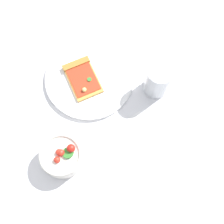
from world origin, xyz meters
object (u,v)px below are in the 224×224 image
at_px(pizza_slice_main, 82,76).
at_px(soda_glass, 157,81).
at_px(plate, 90,78).
at_px(paper_napkin, 138,140).
at_px(salad_bowl, 62,156).

relative_size(pizza_slice_main, soda_glass, 1.33).
bearing_deg(soda_glass, pizza_slice_main, 124.98).
relative_size(plate, soda_glass, 2.43).
height_order(plate, pizza_slice_main, pizza_slice_main).
xyz_separation_m(plate, paper_napkin, (-0.05, -0.24, -0.01)).
distance_m(plate, salad_bowl, 0.26).
relative_size(plate, pizza_slice_main, 1.82).
bearing_deg(plate, salad_bowl, -152.53).
bearing_deg(soda_glass, salad_bowl, 171.55).
distance_m(pizza_slice_main, salad_bowl, 0.26).
bearing_deg(paper_napkin, salad_bowl, 146.43).
bearing_deg(pizza_slice_main, paper_napkin, -96.94).
bearing_deg(plate, soda_glass, -56.04).
bearing_deg(plate, paper_napkin, -101.16).
distance_m(pizza_slice_main, soda_glass, 0.23).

